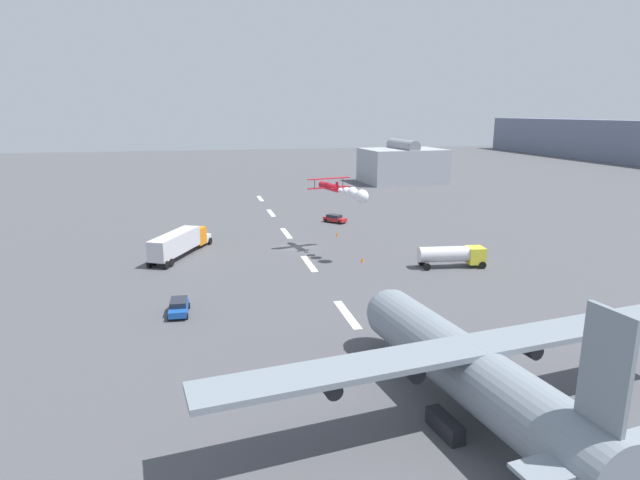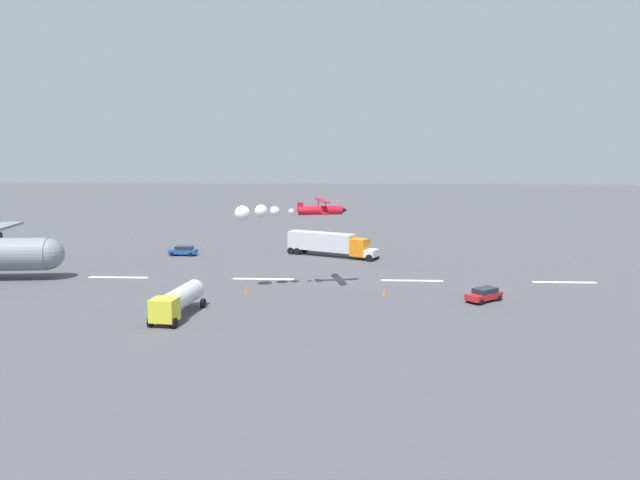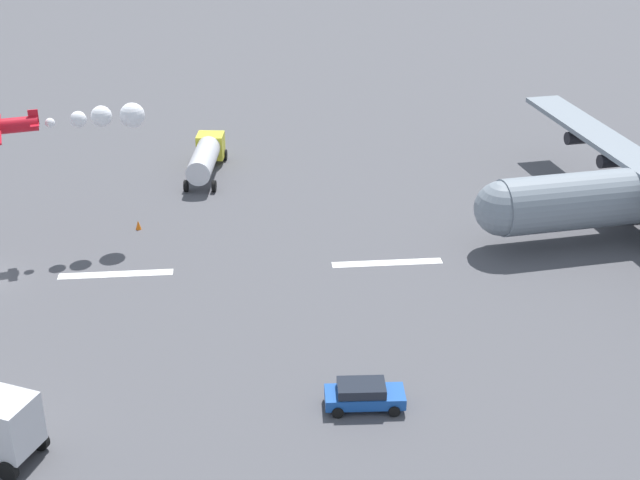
{
  "view_description": "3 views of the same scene",
  "coord_description": "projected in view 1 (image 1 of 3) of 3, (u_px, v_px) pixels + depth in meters",
  "views": [
    {
      "loc": [
        78.59,
        -14.27,
        20.44
      ],
      "look_at": [
        10.73,
        1.31,
        3.55
      ],
      "focal_mm": 29.74,
      "sensor_mm": 36.0,
      "label": 1
    },
    {
      "loc": [
        -1.79,
        77.11,
        16.78
      ],
      "look_at": [
        1.98,
        4.78,
        5.93
      ],
      "focal_mm": 34.05,
      "sensor_mm": 36.0,
      "label": 2
    },
    {
      "loc": [
        18.91,
        -57.24,
        29.85
      ],
      "look_at": [
        24.12,
        0.0,
        2.05
      ],
      "focal_mm": 50.7,
      "sensor_mm": 36.0,
      "label": 3
    }
  ],
  "objects": [
    {
      "name": "runway_stripe_2",
      "position": [
        286.0,
        233.0,
        91.51
      ],
      "size": [
        8.0,
        0.9,
        0.01
      ],
      "primitive_type": "cube",
      "color": "white",
      "rests_on": "ground"
    },
    {
      "name": "followme_car_yellow",
      "position": [
        179.0,
        306.0,
        54.83
      ],
      "size": [
        4.45,
        2.2,
        1.52
      ],
      "color": "#194CA5",
      "rests_on": "ground"
    },
    {
      "name": "traffic_cone_near",
      "position": [
        337.0,
        234.0,
        89.4
      ],
      "size": [
        0.44,
        0.44,
        0.75
      ],
      "primitive_type": "cone",
      "color": "orange",
      "rests_on": "ground"
    },
    {
      "name": "runway_stripe_4",
      "position": [
        347.0,
        314.0,
        54.91
      ],
      "size": [
        8.0,
        0.9,
        0.01
      ],
      "primitive_type": "cube",
      "color": "white",
      "rests_on": "ground"
    },
    {
      "name": "fuel_tanker_truck",
      "position": [
        452.0,
        255.0,
        71.17
      ],
      "size": [
        3.73,
        9.15,
        2.9
      ],
      "color": "yellow",
      "rests_on": "ground"
    },
    {
      "name": "cargo_transport_plane",
      "position": [
        462.0,
        363.0,
        36.66
      ],
      "size": [
        25.68,
        37.56,
        11.47
      ],
      "color": "gray",
      "rests_on": "ground"
    },
    {
      "name": "semi_truck_orange",
      "position": [
        180.0,
        242.0,
        76.48
      ],
      "size": [
        14.72,
        9.03,
        3.7
      ],
      "color": "silver",
      "rests_on": "ground"
    },
    {
      "name": "airport_staff_sedan",
      "position": [
        335.0,
        218.0,
        100.2
      ],
      "size": [
        4.55,
        4.19,
        1.52
      ],
      "color": "#B21E23",
      "rests_on": "ground"
    },
    {
      "name": "runway_stripe_0",
      "position": [
        260.0,
        198.0,
        128.12
      ],
      "size": [
        8.0,
        0.9,
        0.01
      ],
      "primitive_type": "cube",
      "color": "white",
      "rests_on": "ground"
    },
    {
      "name": "ground_plane",
      "position": [
        296.0,
        247.0,
        82.36
      ],
      "size": [
        440.0,
        440.0,
        0.0
      ],
      "primitive_type": "plane",
      "color": "#4C4C51",
      "rests_on": "ground"
    },
    {
      "name": "runway_stripe_1",
      "position": [
        271.0,
        213.0,
        109.82
      ],
      "size": [
        8.0,
        0.9,
        0.01
      ],
      "primitive_type": "cube",
      "color": "white",
      "rests_on": "ground"
    },
    {
      "name": "stunt_biplane_red",
      "position": [
        344.0,
        191.0,
        75.32
      ],
      "size": [
        13.29,
        6.79,
        2.34
      ],
      "color": "red"
    },
    {
      "name": "traffic_cone_far",
      "position": [
        362.0,
        260.0,
        73.86
      ],
      "size": [
        0.44,
        0.44,
        0.75
      ],
      "primitive_type": "cone",
      "color": "orange",
      "rests_on": "ground"
    },
    {
      "name": "runway_stripe_3",
      "position": [
        309.0,
        264.0,
        73.21
      ],
      "size": [
        8.0,
        0.9,
        0.01
      ],
      "primitive_type": "cube",
      "color": "white",
      "rests_on": "ground"
    },
    {
      "name": "hangar_building",
      "position": [
        402.0,
        165.0,
        156.03
      ],
      "size": [
        18.15,
        23.47,
        12.56
      ],
      "color": "#9EA3AD",
      "rests_on": "ground"
    }
  ]
}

